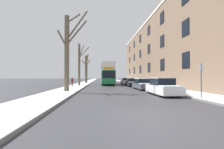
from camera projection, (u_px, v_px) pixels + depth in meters
name	position (u px, v px, depth m)	size (l,w,h in m)	color
ground_plane	(154.00, 116.00, 5.93)	(320.00, 320.00, 0.00)	#38383D
sidewalk_left	(90.00, 81.00, 58.28)	(2.98, 130.00, 0.16)	slate
sidewalk_right	(120.00, 81.00, 59.23)	(2.98, 130.00, 0.16)	slate
terrace_facade_right	(164.00, 53.00, 32.47)	(9.10, 42.48, 13.51)	#7A604C
bare_tree_left_0	(68.00, 49.00, 15.19)	(2.97, 3.17, 8.68)	brown
bare_tree_left_1	(79.00, 64.00, 25.51)	(1.89, 1.46, 7.19)	brown
bare_tree_left_2	(86.00, 68.00, 36.56)	(2.07, 2.90, 7.06)	brown
double_decker_bus	(107.00, 73.00, 31.74)	(2.51, 11.58, 4.32)	#1E7A47
parked_car_0	(163.00, 87.00, 12.97)	(1.73, 4.21, 1.51)	silver
parked_car_1	(143.00, 84.00, 18.94)	(1.80, 4.59, 1.42)	#474C56
parked_car_2	(132.00, 82.00, 25.16)	(1.87, 4.19, 1.41)	black
parked_car_3	(126.00, 81.00, 31.24)	(1.71, 4.49, 1.40)	silver
pedestrian_left_sidewalk	(72.00, 82.00, 23.40)	(0.34, 0.34, 1.58)	#4C4742
street_sign_post	(201.00, 79.00, 10.07)	(0.32, 0.07, 2.48)	#4C4F54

